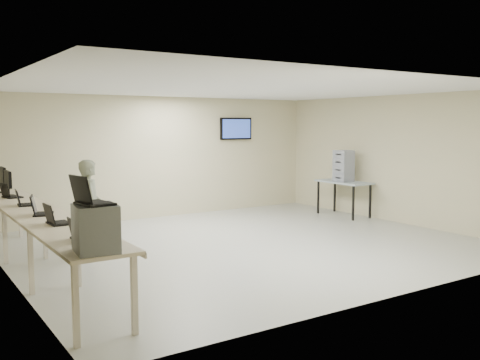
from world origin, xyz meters
TOP-DOWN VIEW (x-y plane):
  - room at (0.03, 0.06)m, footprint 8.01×7.01m
  - workbench at (-3.59, 0.00)m, footprint 0.76×6.00m
  - equipment_box at (-3.65, -2.75)m, footprint 0.45×0.50m
  - laptop_on_box at (-3.71, -2.75)m, footprint 0.37×0.42m
  - laptop_0 at (-3.64, -2.14)m, footprint 0.27×0.33m
  - laptop_1 at (-3.62, -1.04)m, footprint 0.30×0.36m
  - laptop_2 at (-3.62, -0.20)m, footprint 0.39×0.42m
  - laptop_3 at (-3.63, 0.84)m, footprint 0.31×0.36m
  - laptop_4 at (-3.64, 1.91)m, footprint 0.35×0.39m
  - monitor_near at (-3.60, 2.21)m, footprint 0.20×0.45m
  - monitor_far at (-3.60, 2.75)m, footprint 0.21×0.48m
  - soldier at (-2.59, 0.79)m, footprint 0.48×0.64m
  - side_table at (3.60, 1.22)m, footprint 0.64×1.37m
  - storage_bins at (3.58, 1.22)m, footprint 0.35×0.39m

SIDE VIEW (x-z plane):
  - side_table at x=3.60m, z-range 0.34..1.16m
  - soldier at x=-2.59m, z-range 0.00..1.59m
  - workbench at x=-3.59m, z-range 0.38..1.28m
  - laptop_0 at x=-3.64m, z-range 0.84..1.09m
  - laptop_3 at x=-3.63m, z-range 0.84..1.10m
  - laptop_4 at x=-3.64m, z-range 0.84..1.10m
  - laptop_1 at x=-3.62m, z-range 0.84..1.10m
  - laptop_2 at x=-3.62m, z-range 0.83..1.11m
  - equipment_box at x=-3.65m, z-range 0.90..1.37m
  - monitor_near at x=-3.60m, z-range 0.95..1.39m
  - monitor_far at x=-3.60m, z-range 0.95..1.42m
  - storage_bins at x=3.58m, z-range 0.82..1.56m
  - room at x=0.03m, z-range 0.01..2.82m
  - laptop_on_box at x=-3.71m, z-range 1.30..1.60m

